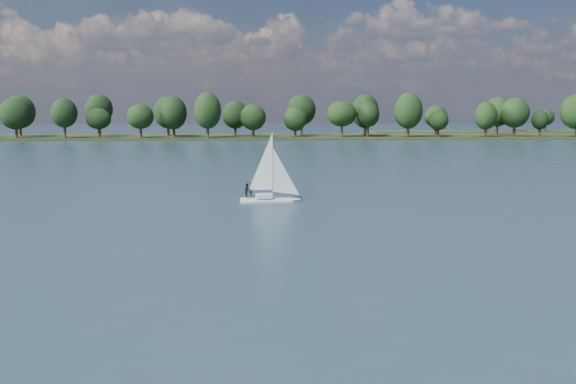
% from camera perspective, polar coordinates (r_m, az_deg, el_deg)
% --- Properties ---
extents(ground, '(700.00, 700.00, 0.00)m').
position_cam_1_polar(ground, '(117.25, -3.35, 2.45)').
color(ground, '#233342').
rests_on(ground, ground).
extents(far_shore, '(660.00, 40.00, 1.50)m').
position_cam_1_polar(far_shore, '(229.03, -3.06, 4.84)').
color(far_shore, black).
rests_on(far_shore, ground).
extents(sailboat, '(6.20, 2.41, 7.95)m').
position_cam_1_polar(sailboat, '(69.31, -1.89, 0.93)').
color(sailboat, silver).
rests_on(sailboat, ground).
extents(treeline, '(562.44, 74.18, 18.73)m').
position_cam_1_polar(treeline, '(225.20, -6.52, 6.82)').
color(treeline, black).
rests_on(treeline, ground).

